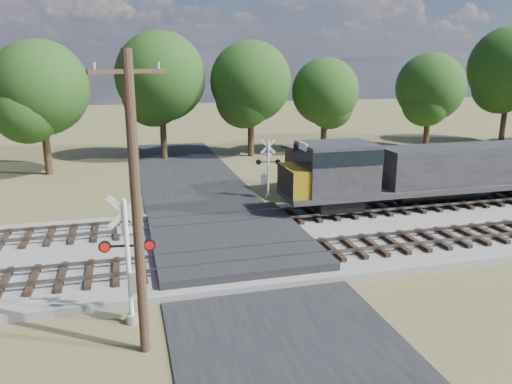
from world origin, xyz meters
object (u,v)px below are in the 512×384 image
object	(u,v)px
equipment_shed	(328,171)
utility_pole	(136,202)
crossing_signal_near	(132,272)
crossing_signal_far	(267,174)

from	to	relation	value
equipment_shed	utility_pole	bearing A→B (deg)	-138.85
crossing_signal_near	crossing_signal_far	bearing A→B (deg)	67.05
equipment_shed	crossing_signal_near	bearing A→B (deg)	-142.80
crossing_signal_near	equipment_shed	size ratio (longest dim) A/B	0.84
crossing_signal_near	crossing_signal_far	world-z (taller)	crossing_signal_near
crossing_signal_near	equipment_shed	bearing A→B (deg)	56.23
crossing_signal_far	equipment_shed	xyz separation A→B (m)	(4.04, 0.01, -0.02)
crossing_signal_far	utility_pole	size ratio (longest dim) A/B	0.44
crossing_signal_far	utility_pole	bearing A→B (deg)	72.90
utility_pole	equipment_shed	world-z (taller)	utility_pole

